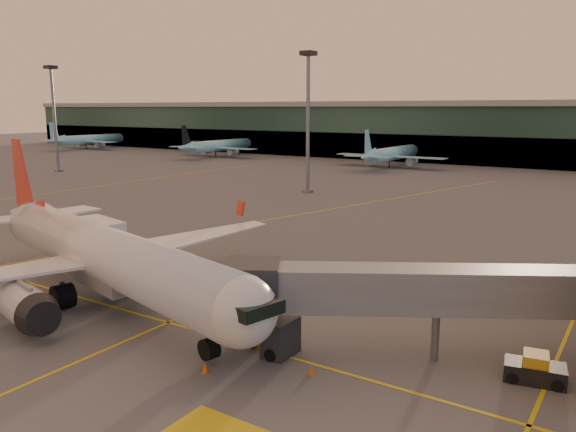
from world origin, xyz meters
The scene contains 14 objects.
ground centered at (0.00, 0.00, 0.00)m, with size 600.00×600.00×0.00m, color #4C4F54.
taxi_markings centered at (-7.32, 44.49, 0.01)m, with size 100.12×173.00×0.01m.
terminal centered at (0.00, 141.79, 8.76)m, with size 400.00×20.00×17.60m.
mast_west_far centered at (-90.00, 62.00, 14.86)m, with size 2.40×2.40×25.60m.
mast_west_near centered at (-20.00, 66.00, 14.86)m, with size 2.40×2.40×25.60m.
distant_aircraft_row centered at (10.83, 118.00, 0.00)m, with size 350.00×34.00×13.00m.
main_airplane centered at (-2.47, 5.16, 4.08)m, with size 41.08×37.42×12.55m.
jet_bridge centered at (24.80, 10.59, 4.29)m, with size 25.02×16.38×6.11m.
catering_truck centered at (-11.30, 12.13, 2.71)m, with size 6.59×4.00×4.77m.
gpu_cart centered at (12.31, 5.31, 0.55)m, with size 2.01×1.30×1.13m.
pushback_tug centered at (29.33, 10.11, 0.70)m, with size 3.60×2.37×1.72m.
cone_nose centered at (18.04, 3.80, 0.25)m, with size 0.41×0.41×0.53m.
cone_wing_left centered at (-2.05, 22.33, 0.23)m, with size 0.38×0.38×0.48m.
cone_fwd centered at (12.60, 0.51, 0.29)m, with size 0.46×0.46×0.59m.
Camera 1 is at (33.89, -22.91, 15.60)m, focal length 35.00 mm.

